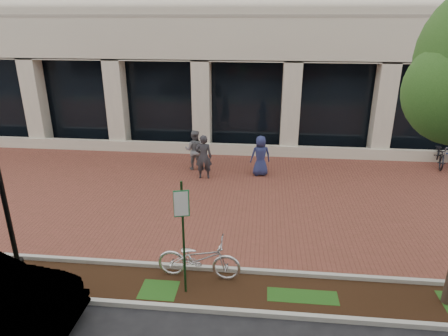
# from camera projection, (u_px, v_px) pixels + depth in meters

# --- Properties ---
(ground) EXTENTS (120.00, 120.00, 0.00)m
(ground) POSITION_uv_depth(u_px,v_px,m) (237.00, 196.00, 14.21)
(ground) COLOR black
(ground) RESTS_ON ground
(brick_plaza) EXTENTS (40.00, 9.00, 0.01)m
(brick_plaza) POSITION_uv_depth(u_px,v_px,m) (237.00, 196.00, 14.21)
(brick_plaza) COLOR brown
(brick_plaza) RESTS_ON ground
(planting_strip) EXTENTS (40.00, 1.50, 0.01)m
(planting_strip) POSITION_uv_depth(u_px,v_px,m) (221.00, 290.00, 9.33)
(planting_strip) COLOR black
(planting_strip) RESTS_ON ground
(curb_plaza_side) EXTENTS (40.00, 0.12, 0.12)m
(curb_plaza_side) POSITION_uv_depth(u_px,v_px,m) (224.00, 269.00, 10.01)
(curb_plaza_side) COLOR #A8A89F
(curb_plaza_side) RESTS_ON ground
(curb_street_side) EXTENTS (40.00, 0.12, 0.12)m
(curb_street_side) POSITION_uv_depth(u_px,v_px,m) (217.00, 310.00, 8.62)
(curb_street_side) COLOR #A8A89F
(curb_street_side) RESTS_ON ground
(parking_sign) EXTENTS (0.34, 0.07, 2.79)m
(parking_sign) POSITION_uv_depth(u_px,v_px,m) (183.00, 226.00, 8.67)
(parking_sign) COLOR #143716
(parking_sign) RESTS_ON ground
(lamppost) EXTENTS (0.36, 0.36, 3.86)m
(lamppost) POSITION_uv_depth(u_px,v_px,m) (2.00, 191.00, 9.31)
(lamppost) COLOR black
(lamppost) RESTS_ON ground
(locked_bicycle) EXTENTS (2.06, 0.77, 1.07)m
(locked_bicycle) POSITION_uv_depth(u_px,v_px,m) (199.00, 258.00, 9.64)
(locked_bicycle) COLOR silver
(locked_bicycle) RESTS_ON ground
(pedestrian_left) EXTENTS (0.69, 0.49, 1.77)m
(pedestrian_left) POSITION_uv_depth(u_px,v_px,m) (204.00, 157.00, 15.49)
(pedestrian_left) COLOR #29282D
(pedestrian_left) RESTS_ON ground
(pedestrian_mid) EXTENTS (0.84, 0.67, 1.68)m
(pedestrian_mid) POSITION_uv_depth(u_px,v_px,m) (195.00, 150.00, 16.43)
(pedestrian_mid) COLOR slate
(pedestrian_mid) RESTS_ON ground
(pedestrian_right) EXTENTS (0.90, 0.69, 1.63)m
(pedestrian_right) POSITION_uv_depth(u_px,v_px,m) (260.00, 156.00, 15.80)
(pedestrian_right) COLOR navy
(pedestrian_right) RESTS_ON ground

